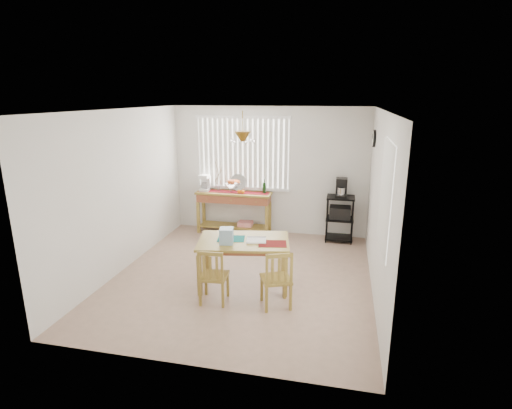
% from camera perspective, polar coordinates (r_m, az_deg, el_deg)
% --- Properties ---
extents(ground, '(4.00, 4.50, 0.01)m').
position_cam_1_polar(ground, '(6.51, -1.94, -10.21)').
color(ground, tan).
extents(room_shell, '(4.20, 4.70, 2.70)m').
position_cam_1_polar(room_shell, '(5.99, -2.02, 4.65)').
color(room_shell, silver).
rests_on(room_shell, ground).
extents(sideboard, '(1.55, 0.44, 0.87)m').
position_cam_1_polar(sideboard, '(8.28, -3.12, 0.29)').
color(sideboard, olive).
rests_on(sideboard, ground).
extents(sideboard_items, '(1.48, 0.37, 0.67)m').
position_cam_1_polar(sideboard_items, '(8.28, -4.88, 2.82)').
color(sideboard_items, maroon).
rests_on(sideboard_items, sideboard).
extents(wire_cart, '(0.53, 0.43, 0.90)m').
position_cam_1_polar(wire_cart, '(8.01, 11.89, -1.38)').
color(wire_cart, black).
rests_on(wire_cart, ground).
extents(cart_items, '(0.21, 0.26, 0.37)m').
position_cam_1_polar(cart_items, '(7.88, 12.10, 2.34)').
color(cart_items, black).
rests_on(cart_items, wire_cart).
extents(dining_table, '(1.47, 1.09, 0.72)m').
position_cam_1_polar(dining_table, '(6.00, -1.78, -5.83)').
color(dining_table, olive).
rests_on(dining_table, ground).
extents(table_items, '(1.09, 0.49, 0.23)m').
position_cam_1_polar(table_items, '(5.84, -3.14, -4.68)').
color(table_items, '#136C69').
rests_on(table_items, dining_table).
extents(chair_left, '(0.40, 0.40, 0.81)m').
position_cam_1_polar(chair_left, '(5.61, -6.14, -10.15)').
color(chair_left, olive).
rests_on(chair_left, ground).
extents(chair_right, '(0.50, 0.50, 0.83)m').
position_cam_1_polar(chair_right, '(5.47, 2.97, -10.62)').
color(chair_right, olive).
rests_on(chair_right, ground).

